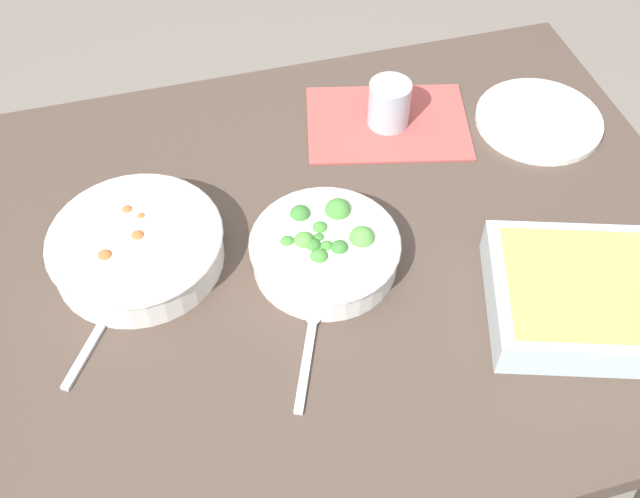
{
  "coord_description": "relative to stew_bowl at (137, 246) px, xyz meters",
  "views": [
    {
      "loc": [
        0.19,
        0.7,
        1.62
      ],
      "look_at": [
        0.0,
        0.0,
        0.74
      ],
      "focal_mm": 42.37,
      "sensor_mm": 36.0,
      "label": 1
    }
  ],
  "objects": [
    {
      "name": "ground_plane",
      "position": [
        -0.26,
        0.05,
        -0.77
      ],
      "size": [
        6.0,
        6.0,
        0.0
      ],
      "primitive_type": "plane",
      "color": "slate"
    },
    {
      "name": "dining_table",
      "position": [
        -0.26,
        0.05,
        -0.12
      ],
      "size": [
        1.2,
        0.9,
        0.74
      ],
      "color": "#4C3D33",
      "rests_on": "ground_plane"
    },
    {
      "name": "placemat",
      "position": [
        -0.45,
        -0.19,
        -0.03
      ],
      "size": [
        0.32,
        0.26,
        0.0
      ],
      "primitive_type": "cube",
      "rotation": [
        0.0,
        0.0,
        -0.23
      ],
      "color": "#B24C47",
      "rests_on": "dining_table"
    },
    {
      "name": "stew_bowl",
      "position": [
        0.0,
        0.0,
        0.0
      ],
      "size": [
        0.26,
        0.26,
        0.06
      ],
      "color": "white",
      "rests_on": "dining_table"
    },
    {
      "name": "broccoli_bowl",
      "position": [
        -0.26,
        0.08,
        -0.0
      ],
      "size": [
        0.22,
        0.22,
        0.07
      ],
      "color": "white",
      "rests_on": "dining_table"
    },
    {
      "name": "baking_dish",
      "position": [
        -0.61,
        0.26,
        0.0
      ],
      "size": [
        0.35,
        0.3,
        0.06
      ],
      "color": "silver",
      "rests_on": "dining_table"
    },
    {
      "name": "drink_cup",
      "position": [
        -0.45,
        -0.19,
        0.01
      ],
      "size": [
        0.07,
        0.07,
        0.08
      ],
      "color": "#B2BCC6",
      "rests_on": "dining_table"
    },
    {
      "name": "side_plate",
      "position": [
        -0.71,
        -0.12,
        -0.03
      ],
      "size": [
        0.22,
        0.22,
        0.01
      ],
      "primitive_type": "cylinder",
      "color": "white",
      "rests_on": "dining_table"
    },
    {
      "name": "spoon_by_stew",
      "position": [
        0.06,
        0.1,
        -0.03
      ],
      "size": [
        0.11,
        0.16,
        0.01
      ],
      "color": "silver",
      "rests_on": "dining_table"
    },
    {
      "name": "spoon_by_broccoli",
      "position": [
        -0.21,
        0.21,
        -0.03
      ],
      "size": [
        0.08,
        0.17,
        0.01
      ],
      "color": "silver",
      "rests_on": "dining_table"
    }
  ]
}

